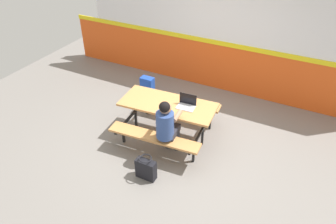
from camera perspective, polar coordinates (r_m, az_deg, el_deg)
The scene contains 7 objects.
ground_plane at distance 6.20m, azimuth 1.80°, elevation -4.77°, with size 10.00×10.00×0.02m, color gray.
accent_backdrop at distance 7.36m, azimuth 9.63°, elevation 12.85°, with size 8.00×0.14×2.60m.
picnic_table_main at distance 5.93m, azimuth -0.00°, elevation 0.18°, with size 1.80×1.68×0.74m.
student_nearer at distance 5.37m, azimuth -0.22°, elevation -2.25°, with size 0.38×0.53×1.21m.
laptop_silver at distance 5.74m, azimuth 3.32°, elevation 1.38°, with size 0.34×0.24×0.22m.
backpack_dark at distance 7.42m, azimuth -3.66°, elevation 4.62°, with size 0.30×0.22×0.44m.
tote_bag_bright at distance 5.33m, azimuth -3.95°, elevation -10.05°, with size 0.34×0.21×0.43m.
Camera 1 is at (2.01, -4.34, 3.94)m, focal length 34.22 mm.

